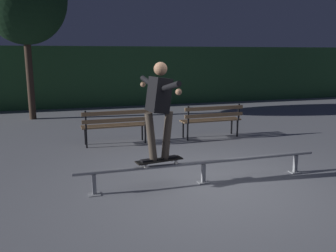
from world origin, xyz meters
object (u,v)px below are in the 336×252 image
(grind_rail, at_px, (204,166))
(park_bench_left_center, at_px, (212,118))
(skateboarder, at_px, (159,103))
(skateboard, at_px, (159,160))
(park_bench_leftmost, at_px, (116,123))

(grind_rail, relative_size, park_bench_left_center, 2.67)
(skateboarder, xyz_separation_m, park_bench_left_center, (2.22, 2.97, -0.86))
(skateboarder, relative_size, park_bench_left_center, 0.97)
(skateboarder, distance_m, park_bench_left_center, 3.81)
(skateboard, relative_size, park_bench_leftmost, 0.50)
(grind_rail, height_order, skateboarder, skateboarder)
(skateboard, relative_size, skateboarder, 0.51)
(skateboarder, bearing_deg, grind_rail, -0.03)
(skateboard, height_order, park_bench_leftmost, park_bench_leftmost)
(grind_rail, xyz_separation_m, park_bench_left_center, (1.45, 2.97, 0.23))
(skateboard, bearing_deg, park_bench_leftmost, 95.10)
(skateboarder, xyz_separation_m, park_bench_leftmost, (-0.27, 2.97, -0.86))
(grind_rail, xyz_separation_m, park_bench_leftmost, (-1.04, 2.97, 0.23))
(skateboard, xyz_separation_m, park_bench_leftmost, (-0.26, 2.97, 0.07))
(park_bench_leftmost, bearing_deg, skateboarder, -84.85)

